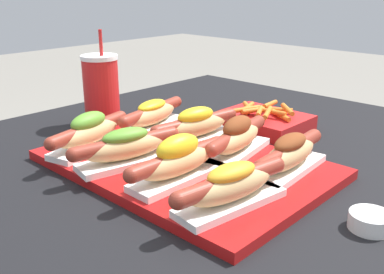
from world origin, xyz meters
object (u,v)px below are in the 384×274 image
hot_dog_4 (152,115)px  serving_tray (185,164)px  hot_dog_7 (289,154)px  drink_cup (101,90)px  hot_dog_6 (237,138)px  fries_basket (263,120)px  sauce_bowl (370,220)px  hot_dog_0 (89,132)px  hot_dog_1 (126,147)px  hot_dog_5 (196,126)px  hot_dog_2 (178,161)px  hot_dog_3 (231,186)px

hot_dog_4 → serving_tray: bearing=-24.7°
hot_dog_7 → drink_cup: bearing=-177.4°
hot_dog_4 → hot_dog_6: (0.24, 0.00, 0.00)m
serving_tray → hot_dog_7: hot_dog_7 is taller
serving_tray → fries_basket: bearing=96.1°
hot_dog_4 → sauce_bowl: bearing=-6.4°
drink_cup → hot_dog_0: bearing=-42.7°
hot_dog_1 → hot_dog_6: hot_dog_6 is taller
hot_dog_7 → drink_cup: 0.51m
hot_dog_6 → fries_basket: bearing=112.1°
fries_basket → serving_tray: bearing=-83.9°
hot_dog_5 → drink_cup: (-0.28, -0.03, 0.03)m
hot_dog_4 → drink_cup: 0.16m
hot_dog_2 → drink_cup: (-0.39, 0.13, 0.03)m
hot_dog_0 → hot_dog_4: hot_dog_0 is taller
hot_dog_4 → hot_dog_2: bearing=-33.4°
serving_tray → hot_dog_6: 0.11m
hot_dog_0 → hot_dog_7: (0.35, 0.17, -0.00)m
hot_dog_0 → hot_dog_7: bearing=25.9°
hot_dog_6 → drink_cup: size_ratio=0.95×
hot_dog_5 → fries_basket: hot_dog_5 is taller
hot_dog_1 → hot_dog_7: size_ratio=0.98×
hot_dog_4 → hot_dog_7: hot_dog_7 is taller
sauce_bowl → hot_dog_4: bearing=173.6°
hot_dog_6 → sauce_bowl: hot_dog_6 is taller
hot_dog_0 → hot_dog_6: 0.29m
hot_dog_4 → hot_dog_5: 0.13m
hot_dog_7 → hot_dog_3: bearing=-88.3°
hot_dog_1 → hot_dog_6: bearing=56.5°
hot_dog_3 → hot_dog_4: bearing=154.9°
hot_dog_7 → hot_dog_2: bearing=-126.5°
hot_dog_3 → serving_tray: bearing=154.4°
hot_dog_2 → hot_dog_4: size_ratio=1.02×
hot_dog_6 → drink_cup: drink_cup is taller
serving_tray → hot_dog_7: (0.17, 0.08, 0.04)m
hot_dog_2 → sauce_bowl: size_ratio=3.64×
hot_dog_2 → hot_dog_6: (-0.00, 0.16, -0.00)m
hot_dog_0 → drink_cup: (-0.16, 0.15, 0.03)m
hot_dog_3 → hot_dog_5: bearing=143.2°
hot_dog_1 → hot_dog_5: bearing=87.8°
serving_tray → sauce_bowl: 0.35m
hot_dog_4 → fries_basket: 0.27m
hot_dog_0 → hot_dog_2: size_ratio=0.98×
hot_dog_2 → fries_basket: 0.39m
hot_dog_5 → hot_dog_6: size_ratio=1.01×
hot_dog_4 → drink_cup: (-0.15, -0.02, 0.04)m
hot_dog_2 → fries_basket: bearing=103.3°
serving_tray → hot_dog_3: (0.18, -0.09, 0.04)m
hot_dog_2 → hot_dog_4: 0.29m
hot_dog_6 → drink_cup: (-0.39, -0.03, 0.03)m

